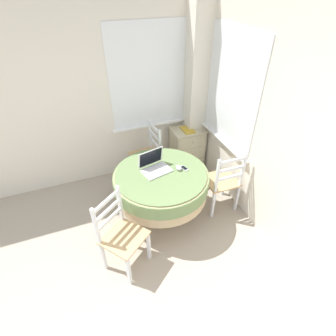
{
  "coord_description": "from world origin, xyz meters",
  "views": [
    {
      "loc": [
        0.35,
        -0.65,
        2.68
      ],
      "look_at": [
        1.32,
        1.82,
        0.66
      ],
      "focal_mm": 28.0,
      "sensor_mm": 36.0,
      "label": 1
    }
  ],
  "objects": [
    {
      "name": "dining_chair_near_back_window",
      "position": [
        1.25,
        2.49,
        0.46
      ],
      "size": [
        0.43,
        0.44,
        0.94
      ],
      "color": "tan",
      "rests_on": "ground_plane"
    },
    {
      "name": "laptop",
      "position": [
        1.12,
        1.77,
        0.78
      ],
      "size": [
        0.39,
        0.34,
        0.24
      ],
      "color": "silver",
      "rests_on": "round_dining_table"
    },
    {
      "name": "dining_chair_camera_near",
      "position": [
        0.53,
        1.17,
        0.46
      ],
      "size": [
        0.57,
        0.57,
        0.94
      ],
      "color": "tan",
      "rests_on": "ground_plane"
    },
    {
      "name": "corner_room_shell",
      "position": [
        1.31,
        1.82,
        1.28
      ],
      "size": [
        4.51,
        4.71,
        2.55
      ],
      "color": "silver",
      "rests_on": "ground_plane"
    },
    {
      "name": "book_on_cabinet",
      "position": [
        1.95,
        2.59,
        0.69
      ],
      "size": [
        0.16,
        0.24,
        0.02
      ],
      "color": "gold",
      "rests_on": "corner_cabinet"
    },
    {
      "name": "computer_mouse",
      "position": [
        1.39,
        1.66,
        0.76
      ],
      "size": [
        0.06,
        0.1,
        0.05
      ],
      "color": "silver",
      "rests_on": "round_dining_table"
    },
    {
      "name": "dining_chair_near_right_window",
      "position": [
        1.97,
        1.53,
        0.46
      ],
      "size": [
        0.42,
        0.4,
        0.94
      ],
      "color": "tan",
      "rests_on": "ground_plane"
    },
    {
      "name": "cell_phone",
      "position": [
        1.46,
        1.65,
        0.74
      ],
      "size": [
        0.09,
        0.13,
        0.01
      ],
      "color": "#B2B7BC",
      "rests_on": "round_dining_table"
    },
    {
      "name": "corner_cabinet",
      "position": [
        1.97,
        2.62,
        0.34
      ],
      "size": [
        0.51,
        0.41,
        0.68
      ],
      "color": "beige",
      "rests_on": "ground_plane"
    },
    {
      "name": "round_dining_table",
      "position": [
        1.17,
        1.67,
        0.58
      ],
      "size": [
        1.16,
        1.16,
        0.73
      ],
      "color": "#4C3D2D",
      "rests_on": "ground_plane"
    }
  ]
}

